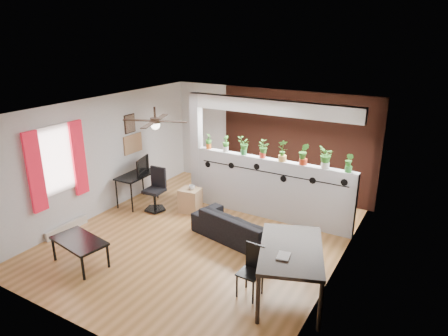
# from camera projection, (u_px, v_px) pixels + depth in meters

# --- Properties ---
(room_shell) EXTENTS (6.30, 7.10, 2.90)m
(room_shell) POSITION_uv_depth(u_px,v_px,m) (201.00, 176.00, 7.56)
(room_shell) COLOR #956231
(room_shell) RESTS_ON ground
(partition_wall) EXTENTS (3.60, 0.18, 1.35)m
(partition_wall) POSITION_uv_depth(u_px,v_px,m) (271.00, 189.00, 8.62)
(partition_wall) COLOR #BCBCC1
(partition_wall) RESTS_ON ground
(ceiling_header) EXTENTS (3.60, 0.18, 0.30)m
(ceiling_header) POSITION_uv_depth(u_px,v_px,m) (274.00, 107.00, 8.03)
(ceiling_header) COLOR white
(ceiling_header) RESTS_ON room_shell
(pier_column) EXTENTS (0.22, 0.20, 2.60)m
(pier_column) POSITION_uv_depth(u_px,v_px,m) (197.00, 149.00, 9.32)
(pier_column) COLOR #BCBCC1
(pier_column) RESTS_ON ground
(brick_panel) EXTENTS (3.90, 0.05, 2.60)m
(brick_panel) POSITION_uv_depth(u_px,v_px,m) (297.00, 145.00, 9.61)
(brick_panel) COLOR #99422C
(brick_panel) RESTS_ON ground
(vine_decal) EXTENTS (3.31, 0.01, 0.30)m
(vine_decal) POSITION_uv_depth(u_px,v_px,m) (270.00, 173.00, 8.40)
(vine_decal) COLOR black
(vine_decal) RESTS_ON partition_wall
(window_assembly) EXTENTS (0.09, 1.30, 1.55)m
(window_assembly) POSITION_uv_depth(u_px,v_px,m) (57.00, 162.00, 7.72)
(window_assembly) COLOR white
(window_assembly) RESTS_ON room_shell
(baseboard_heater) EXTENTS (0.08, 1.00, 0.18)m
(baseboard_heater) POSITION_uv_depth(u_px,v_px,m) (67.00, 228.00, 8.18)
(baseboard_heater) COLOR beige
(baseboard_heater) RESTS_ON ground
(corkboard) EXTENTS (0.03, 0.60, 0.45)m
(corkboard) POSITION_uv_depth(u_px,v_px,m) (133.00, 144.00, 9.54)
(corkboard) COLOR #986D49
(corkboard) RESTS_ON room_shell
(framed_art) EXTENTS (0.03, 0.34, 0.44)m
(framed_art) POSITION_uv_depth(u_px,v_px,m) (130.00, 124.00, 9.34)
(framed_art) COLOR #8C7259
(framed_art) RESTS_ON room_shell
(ceiling_fan) EXTENTS (1.19, 1.19, 0.43)m
(ceiling_fan) POSITION_uv_depth(u_px,v_px,m) (155.00, 122.00, 7.36)
(ceiling_fan) COLOR black
(ceiling_fan) RESTS_ON room_shell
(potted_plant_0) EXTENTS (0.22, 0.22, 0.36)m
(potted_plant_0) POSITION_uv_depth(u_px,v_px,m) (209.00, 141.00, 9.08)
(potted_plant_0) COLOR orange
(potted_plant_0) RESTS_ON partition_wall
(potted_plant_1) EXTENTS (0.22, 0.21, 0.36)m
(potted_plant_1) POSITION_uv_depth(u_px,v_px,m) (226.00, 143.00, 8.87)
(potted_plant_1) COLOR white
(potted_plant_1) RESTS_ON partition_wall
(potted_plant_2) EXTENTS (0.25, 0.25, 0.39)m
(potted_plant_2) POSITION_uv_depth(u_px,v_px,m) (244.00, 145.00, 8.65)
(potted_plant_2) COLOR #2E803B
(potted_plant_2) RESTS_ON partition_wall
(potted_plant_3) EXTENTS (0.21, 0.18, 0.38)m
(potted_plant_3) POSITION_uv_depth(u_px,v_px,m) (263.00, 149.00, 8.44)
(potted_plant_3) COLOR red
(potted_plant_3) RESTS_ON partition_wall
(potted_plant_4) EXTENTS (0.31, 0.29, 0.46)m
(potted_plant_4) POSITION_uv_depth(u_px,v_px,m) (283.00, 150.00, 8.21)
(potted_plant_4) COLOR #E4A950
(potted_plant_4) RESTS_ON partition_wall
(potted_plant_5) EXTENTS (0.27, 0.24, 0.45)m
(potted_plant_5) POSITION_uv_depth(u_px,v_px,m) (304.00, 153.00, 8.00)
(potted_plant_5) COLOR red
(potted_plant_5) RESTS_ON partition_wall
(potted_plant_6) EXTENTS (0.25, 0.28, 0.45)m
(potted_plant_6) POSITION_uv_depth(u_px,v_px,m) (326.00, 157.00, 7.78)
(potted_plant_6) COLOR silver
(potted_plant_6) RESTS_ON partition_wall
(potted_plant_7) EXTENTS (0.23, 0.21, 0.38)m
(potted_plant_7) POSITION_uv_depth(u_px,v_px,m) (349.00, 162.00, 7.58)
(potted_plant_7) COLOR #2E812F
(potted_plant_7) RESTS_ON partition_wall
(sofa) EXTENTS (1.97, 1.09, 0.55)m
(sofa) POSITION_uv_depth(u_px,v_px,m) (240.00, 227.00, 7.80)
(sofa) COLOR black
(sofa) RESTS_ON ground
(cube_shelf) EXTENTS (0.50, 0.46, 0.54)m
(cube_shelf) POSITION_uv_depth(u_px,v_px,m) (190.00, 200.00, 9.04)
(cube_shelf) COLOR #A57E57
(cube_shelf) RESTS_ON ground
(cup) EXTENTS (0.15, 0.15, 0.10)m
(cup) POSITION_uv_depth(u_px,v_px,m) (192.00, 187.00, 8.91)
(cup) COLOR gray
(cup) RESTS_ON cube_shelf
(computer_desk) EXTENTS (0.55, 1.02, 0.73)m
(computer_desk) POSITION_uv_depth(u_px,v_px,m) (137.00, 177.00, 9.36)
(computer_desk) COLOR black
(computer_desk) RESTS_ON ground
(monitor) EXTENTS (0.36, 0.16, 0.20)m
(monitor) POSITION_uv_depth(u_px,v_px,m) (140.00, 168.00, 9.43)
(monitor) COLOR black
(monitor) RESTS_ON computer_desk
(office_chair) EXTENTS (0.51, 0.51, 0.98)m
(office_chair) POSITION_uv_depth(u_px,v_px,m) (156.00, 192.00, 9.07)
(office_chair) COLOR black
(office_chair) RESTS_ON ground
(dining_table) EXTENTS (1.39, 1.75, 0.83)m
(dining_table) POSITION_uv_depth(u_px,v_px,m) (291.00, 253.00, 6.01)
(dining_table) COLOR black
(dining_table) RESTS_ON ground
(book) EXTENTS (0.22, 0.27, 0.02)m
(book) POSITION_uv_depth(u_px,v_px,m) (277.00, 255.00, 5.78)
(book) COLOR gray
(book) RESTS_ON dining_table
(folding_chair) EXTENTS (0.36, 0.36, 0.84)m
(folding_chair) POSITION_uv_depth(u_px,v_px,m) (253.00, 266.00, 6.13)
(folding_chair) COLOR black
(folding_chair) RESTS_ON ground
(coffee_table) EXTENTS (1.10, 0.73, 0.47)m
(coffee_table) POSITION_uv_depth(u_px,v_px,m) (79.00, 242.00, 6.95)
(coffee_table) COLOR black
(coffee_table) RESTS_ON ground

